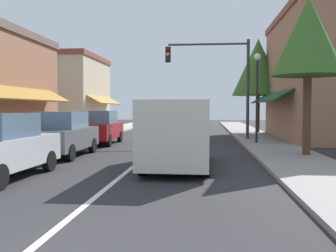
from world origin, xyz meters
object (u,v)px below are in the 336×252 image
tree_right_near (308,37)px  tree_right_far (258,67)px  parked_car_second_left (62,134)px  van_in_lane (179,132)px  traffic_signal_mast_arm (220,72)px  street_lamp_right_mid (257,83)px  parked_car_third_left (100,127)px

tree_right_near → tree_right_far: (0.01, 13.68, 0.35)m
parked_car_second_left → van_in_lane: (4.73, -2.28, 0.27)m
tree_right_near → tree_right_far: size_ratio=0.87×
tree_right_near → tree_right_far: tree_right_far is taller
van_in_lane → tree_right_far: bearing=74.5°
traffic_signal_mast_arm → tree_right_near: 8.25m
street_lamp_right_mid → van_in_lane: bearing=-114.3°
parked_car_second_left → parked_car_third_left: size_ratio=0.99×
traffic_signal_mast_arm → street_lamp_right_mid: traffic_signal_mast_arm is taller
traffic_signal_mast_arm → tree_right_far: (3.03, 6.03, 0.89)m
traffic_signal_mast_arm → street_lamp_right_mid: 3.37m
parked_car_third_left → street_lamp_right_mid: size_ratio=0.88×
van_in_lane → tree_right_far: size_ratio=0.74×
parked_car_third_left → street_lamp_right_mid: street_lamp_right_mid is taller
van_in_lane → traffic_signal_mast_arm: traffic_signal_mast_arm is taller
parked_car_third_left → traffic_signal_mast_arm: 7.71m
traffic_signal_mast_arm → tree_right_far: tree_right_far is taller
traffic_signal_mast_arm → tree_right_far: 6.81m
tree_right_far → van_in_lane: bearing=-106.0°
van_in_lane → street_lamp_right_mid: bearing=66.2°
parked_car_third_left → street_lamp_right_mid: 8.50m
parked_car_second_left → van_in_lane: 5.26m
parked_car_second_left → street_lamp_right_mid: (8.22, 5.44, 2.29)m
van_in_lane → street_lamp_right_mid: street_lamp_right_mid is taller
tree_right_near → traffic_signal_mast_arm: bearing=111.5°
parked_car_second_left → traffic_signal_mast_arm: size_ratio=0.69×
street_lamp_right_mid → parked_car_third_left: bearing=-178.0°
van_in_lane → tree_right_far: 17.53m
parked_car_third_left → tree_right_far: tree_right_far is taller
van_in_lane → street_lamp_right_mid: size_ratio=1.11×
street_lamp_right_mid → tree_right_far: 9.00m
tree_right_far → traffic_signal_mast_arm: bearing=-116.7°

